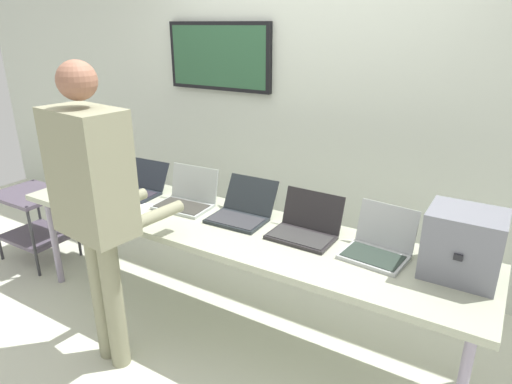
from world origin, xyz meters
The scene contains 14 objects.
ground centered at (0.00, 0.00, -0.02)m, with size 8.00×8.00×0.04m, color beige.
back_wall centered at (-0.02, 1.13, 1.33)m, with size 8.00×0.11×2.63m.
workbench centered at (0.00, 0.00, 0.70)m, with size 3.08×0.70×0.75m.
equipment_box centered at (1.32, 0.11, 0.92)m, with size 0.35×0.31×0.34m.
laptop_station_0 centered at (-1.27, 0.10, 0.80)m, with size 0.38×0.31×0.24m.
laptop_station_1 centered at (-0.87, 0.12, 0.80)m, with size 0.39×0.35×0.21m.
laptop_station_2 centered at (-0.40, 0.11, 0.80)m, with size 0.38×0.32×0.25m.
laptop_station_3 centered at (0.03, 0.13, 0.80)m, with size 0.36×0.37×0.23m.
laptop_station_4 centered at (0.48, 0.11, 0.80)m, with size 0.38×0.31×0.24m.
laptop_station_5 centered at (0.92, 0.10, 0.80)m, with size 0.35×0.34×0.25m.
person centered at (-0.41, -0.62, 1.07)m, with size 0.48×0.63×1.75m.
coffee_mug centered at (-0.84, -0.25, 0.79)m, with size 0.07×0.07×0.08m.
paper_sheet centered at (-0.67, -0.17, 0.75)m, with size 0.29×0.35×0.00m.
storage_cart centered at (-1.92, -0.09, 0.40)m, with size 0.56×0.44×0.60m.
Camera 1 is at (1.45, -2.04, 1.91)m, focal length 31.17 mm.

